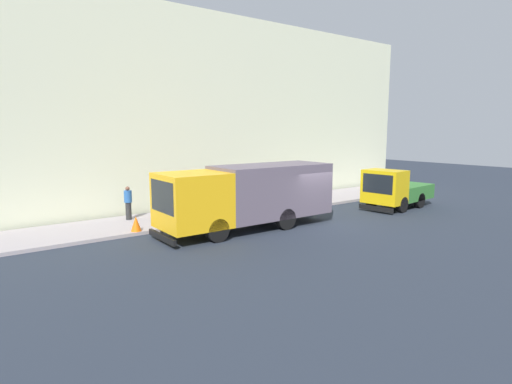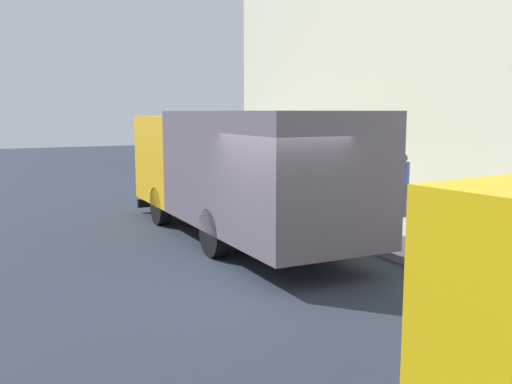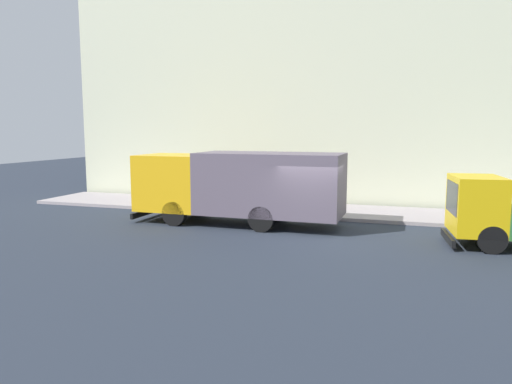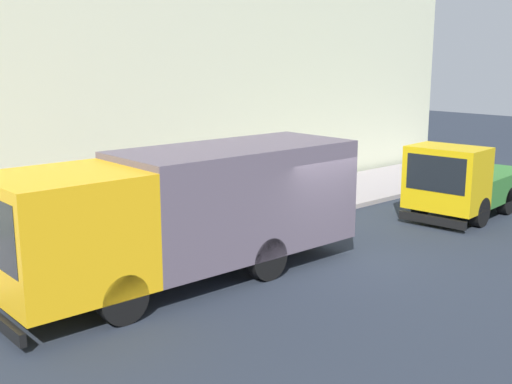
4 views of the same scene
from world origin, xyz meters
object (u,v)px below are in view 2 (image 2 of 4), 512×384
street_sign_post (353,173)px  pedestrian_standing (332,172)px  large_utility_truck (237,167)px  pedestrian_third (403,183)px  traffic_cone_orange (237,188)px  pedestrian_walking (314,170)px

street_sign_post → pedestrian_standing: bearing=60.6°
large_utility_truck → street_sign_post: size_ratio=3.58×
pedestrian_third → street_sign_post: street_sign_post is taller
traffic_cone_orange → pedestrian_standing: bearing=-38.2°
large_utility_truck → traffic_cone_orange: size_ratio=12.93×
pedestrian_standing → traffic_cone_orange: size_ratio=2.65×
large_utility_truck → street_sign_post: bearing=-35.0°
pedestrian_walking → street_sign_post: size_ratio=0.69×
pedestrian_standing → pedestrian_third: (0.22, -2.92, -0.04)m
large_utility_truck → pedestrian_standing: large_utility_truck is taller
traffic_cone_orange → pedestrian_walking: bearing=-13.3°
pedestrian_walking → pedestrian_third: bearing=-137.4°
traffic_cone_orange → street_sign_post: (-0.00, -6.02, 1.08)m
large_utility_truck → traffic_cone_orange: bearing=65.5°
pedestrian_standing → street_sign_post: bearing=169.6°
pedestrian_walking → pedestrian_standing: size_ratio=0.95×
large_utility_truck → pedestrian_third: bearing=-2.6°
large_utility_truck → traffic_cone_orange: (2.11, 4.51, -1.17)m
traffic_cone_orange → street_sign_post: street_sign_post is taller
pedestrian_walking → traffic_cone_orange: bearing=118.5°
pedestrian_walking → street_sign_post: 6.00m
large_utility_truck → pedestrian_third: size_ratio=5.13×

